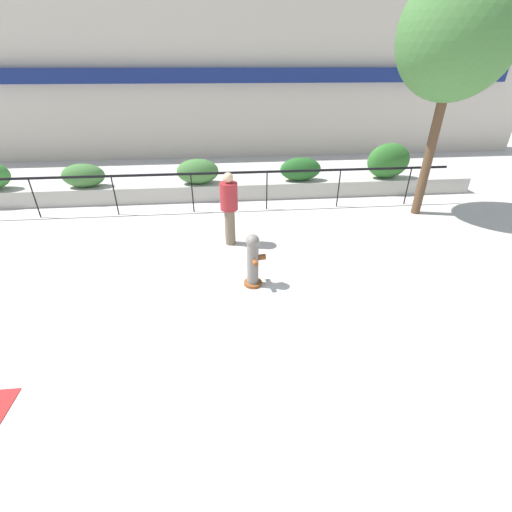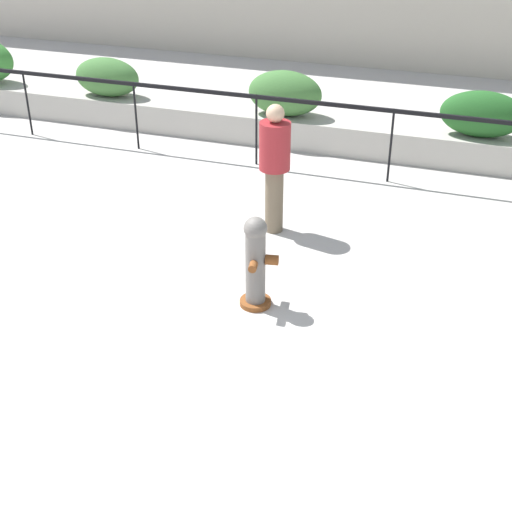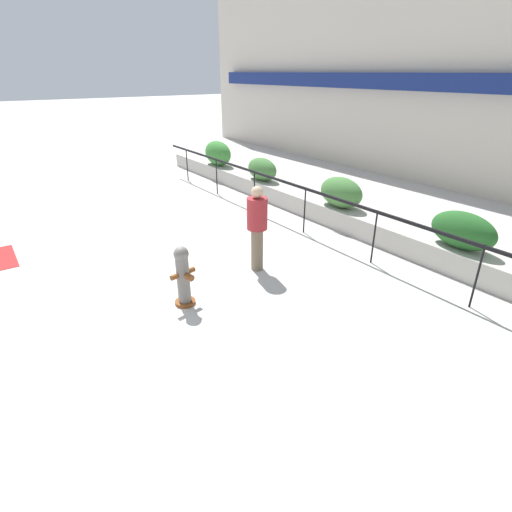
% 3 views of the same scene
% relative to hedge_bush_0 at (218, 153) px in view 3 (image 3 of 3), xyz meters
% --- Properties ---
extents(ground_plane, '(120.00, 120.00, 0.00)m').
position_rel_hedge_bush_0_xyz_m(ground_plane, '(6.07, -6.00, -0.94)').
color(ground_plane, '#BCB7B2').
extents(building_facade, '(30.00, 1.36, 8.00)m').
position_rel_hedge_bush_0_xyz_m(building_facade, '(6.07, 5.98, 3.05)').
color(building_facade, beige).
rests_on(building_facade, ground).
extents(planter_wall_low, '(18.00, 0.70, 0.50)m').
position_rel_hedge_bush_0_xyz_m(planter_wall_low, '(6.07, 0.00, -0.69)').
color(planter_wall_low, '#B7B2A8').
rests_on(planter_wall_low, ground).
extents(fence_railing_segment, '(15.00, 0.05, 1.15)m').
position_rel_hedge_bush_0_xyz_m(fence_railing_segment, '(6.07, -1.10, 0.08)').
color(fence_railing_segment, black).
rests_on(fence_railing_segment, ground).
extents(hedge_bush_0, '(1.44, 0.70, 0.87)m').
position_rel_hedge_bush_0_xyz_m(hedge_bush_0, '(0.00, 0.00, 0.00)').
color(hedge_bush_0, '#387F33').
rests_on(hedge_bush_0, planter_wall_low).
extents(hedge_bush_1, '(1.26, 0.64, 0.70)m').
position_rel_hedge_bush_0_xyz_m(hedge_bush_1, '(2.78, 0.00, -0.09)').
color(hedge_bush_1, '#427538').
rests_on(hedge_bush_1, planter_wall_low).
extents(hedge_bush_2, '(1.28, 0.70, 0.76)m').
position_rel_hedge_bush_0_xyz_m(hedge_bush_2, '(6.19, 0.00, -0.06)').
color(hedge_bush_2, '#427538').
rests_on(hedge_bush_2, planter_wall_low).
extents(hedge_bush_3, '(1.31, 0.58, 0.73)m').
position_rel_hedge_bush_0_xyz_m(hedge_bush_3, '(9.42, 0.00, -0.07)').
color(hedge_bush_3, '#235B23').
rests_on(hedge_bush_3, planter_wall_low).
extents(fire_hydrant, '(0.46, 0.48, 1.08)m').
position_rel_hedge_bush_0_xyz_m(fire_hydrant, '(7.44, -5.04, -0.39)').
color(fire_hydrant, brown).
rests_on(fire_hydrant, ground).
extents(pedestrian, '(0.52, 0.52, 1.73)m').
position_rel_hedge_bush_0_xyz_m(pedestrian, '(7.07, -3.24, 0.05)').
color(pedestrian, brown).
rests_on(pedestrian, ground).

